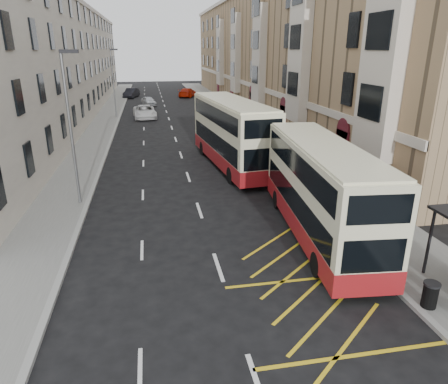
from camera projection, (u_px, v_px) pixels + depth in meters
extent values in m
plane|color=black|center=(240.00, 333.00, 12.17)|extent=(200.00, 200.00, 0.00)
cube|color=#63625E|center=(252.00, 131.00, 41.26)|extent=(4.00, 120.00, 0.15)
cube|color=#63625E|center=(96.00, 137.00, 38.59)|extent=(3.00, 120.00, 0.15)
cube|color=gray|center=(233.00, 132.00, 40.91)|extent=(0.25, 120.00, 0.15)
cube|color=gray|center=(112.00, 137.00, 38.85)|extent=(0.25, 120.00, 0.15)
cube|color=#907554|center=(275.00, 54.00, 54.27)|extent=(10.00, 79.00, 15.00)
cube|color=beige|center=(238.00, 81.00, 54.59)|extent=(0.18, 79.00, 0.50)
cube|color=beige|center=(382.00, 63.00, 20.52)|extent=(0.80, 3.20, 10.00)
cube|color=beige|center=(299.00, 57.00, 31.62)|extent=(0.80, 3.20, 10.00)
cube|color=beige|center=(259.00, 55.00, 42.71)|extent=(0.80, 3.20, 10.00)
cube|color=beige|center=(236.00, 54.00, 53.81)|extent=(0.80, 3.20, 10.00)
cube|color=beige|center=(220.00, 53.00, 64.90)|extent=(0.80, 3.20, 10.00)
cube|color=#53131D|center=(341.00, 153.00, 26.24)|extent=(0.20, 1.60, 3.00)
cube|color=#53131D|center=(283.00, 122.00, 37.34)|extent=(0.20, 1.60, 3.00)
cube|color=#53131D|center=(251.00, 105.00, 48.44)|extent=(0.20, 1.60, 3.00)
cube|color=#53131D|center=(232.00, 94.00, 59.53)|extent=(0.20, 1.60, 3.00)
cube|color=#53131D|center=(218.00, 87.00, 70.63)|extent=(0.20, 1.60, 3.00)
cube|color=beige|center=(55.00, 63.00, 49.70)|extent=(9.00, 79.00, 13.00)
cube|color=beige|center=(87.00, 6.00, 48.27)|extent=(0.30, 79.00, 0.50)
cube|color=black|center=(429.00, 242.00, 14.73)|extent=(0.08, 0.08, 2.60)
cylinder|color=red|center=(385.00, 257.00, 15.33)|extent=(0.06, 0.06, 1.00)
cylinder|color=red|center=(346.00, 222.00, 18.34)|extent=(0.06, 0.06, 1.00)
cylinder|color=red|center=(317.00, 198.00, 21.34)|extent=(0.06, 0.06, 1.00)
cube|color=red|center=(347.00, 213.00, 18.17)|extent=(0.05, 6.50, 0.06)
cube|color=red|center=(346.00, 221.00, 18.32)|extent=(0.05, 6.50, 0.06)
cylinder|color=slate|center=(71.00, 131.00, 20.75)|extent=(0.16, 0.16, 8.00)
cube|color=black|center=(69.00, 51.00, 19.49)|extent=(0.90, 0.18, 0.18)
cylinder|color=slate|center=(113.00, 83.00, 48.49)|extent=(0.16, 0.16, 8.00)
cube|color=black|center=(114.00, 49.00, 47.23)|extent=(0.90, 0.18, 0.18)
cube|color=beige|center=(321.00, 189.00, 17.80)|extent=(3.43, 11.03, 3.90)
cube|color=maroon|center=(318.00, 219.00, 18.31)|extent=(3.46, 11.06, 0.89)
cube|color=black|center=(320.00, 198.00, 17.96)|extent=(3.39, 10.17, 1.08)
cube|color=black|center=(323.00, 162.00, 17.39)|extent=(3.39, 10.17, 0.99)
cube|color=beige|center=(324.00, 145.00, 17.13)|extent=(3.29, 10.58, 0.12)
cube|color=black|center=(290.00, 165.00, 23.00)|extent=(2.09, 0.27, 1.28)
cube|color=black|center=(292.00, 130.00, 22.32)|extent=(1.73, 0.23, 0.44)
cube|color=black|center=(373.00, 256.00, 12.88)|extent=(2.09, 0.27, 1.18)
cylinder|color=black|center=(277.00, 199.00, 21.56)|extent=(0.36, 1.01, 0.99)
cylinder|color=black|center=(317.00, 198.00, 21.76)|extent=(0.36, 1.01, 0.99)
cylinder|color=black|center=(318.00, 265.00, 15.06)|extent=(0.36, 1.01, 0.99)
cylinder|color=black|center=(374.00, 262.00, 15.26)|extent=(0.36, 1.01, 0.99)
cube|color=beige|center=(232.00, 132.00, 28.55)|extent=(3.93, 12.19, 4.30)
cube|color=maroon|center=(232.00, 155.00, 29.12)|extent=(3.97, 12.23, 0.98)
cube|color=black|center=(232.00, 139.00, 28.73)|extent=(3.88, 11.24, 1.20)
cube|color=black|center=(232.00, 113.00, 28.10)|extent=(3.88, 11.24, 1.09)
cube|color=beige|center=(232.00, 101.00, 27.81)|extent=(3.77, 11.70, 0.13)
cube|color=black|center=(211.00, 124.00, 34.09)|extent=(2.31, 0.32, 1.42)
cube|color=black|center=(210.00, 98.00, 33.33)|extent=(1.90, 0.28, 0.49)
cube|color=black|center=(262.00, 159.00, 23.33)|extent=(2.31, 0.32, 1.31)
cylinder|color=black|center=(203.00, 148.00, 32.36)|extent=(0.41, 1.11, 1.09)
cylinder|color=black|center=(232.00, 146.00, 33.01)|extent=(0.41, 1.11, 1.09)
cylinder|color=black|center=(231.00, 175.00, 25.44)|extent=(0.41, 1.11, 1.09)
cylinder|color=black|center=(267.00, 172.00, 26.10)|extent=(0.41, 1.11, 1.09)
cylinder|color=black|center=(430.00, 295.00, 13.06)|extent=(0.48, 0.48, 0.84)
cylinder|color=black|center=(432.00, 284.00, 12.91)|extent=(0.54, 0.54, 0.07)
imported|color=black|center=(362.00, 216.00, 18.35)|extent=(0.98, 0.64, 1.55)
imported|color=silver|center=(145.00, 112.00, 49.23)|extent=(3.01, 5.85, 1.58)
imported|color=#B4B7BB|center=(149.00, 101.00, 60.13)|extent=(2.58, 4.21, 1.34)
imported|color=black|center=(131.00, 93.00, 69.84)|extent=(2.88, 5.15, 1.61)
imported|color=#951504|center=(187.00, 92.00, 70.72)|extent=(3.94, 5.83, 1.57)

